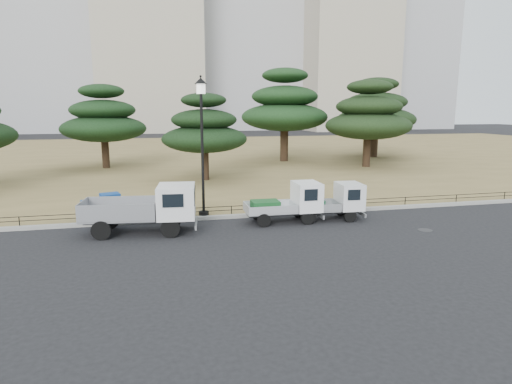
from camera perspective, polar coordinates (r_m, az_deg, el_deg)
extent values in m
plane|color=black|center=(17.58, 1.46, -5.38)|extent=(220.00, 220.00, 0.00)
cube|color=olive|center=(47.38, -7.79, 4.97)|extent=(120.00, 56.00, 0.15)
cube|color=gray|center=(20.00, -0.39, -3.11)|extent=(120.00, 0.25, 0.16)
cylinder|color=black|center=(17.07, -11.36, -4.78)|extent=(0.77, 0.23, 0.76)
cylinder|color=black|center=(18.65, -10.97, -3.42)|extent=(0.77, 0.23, 0.76)
cylinder|color=black|center=(17.48, -19.95, -4.85)|extent=(0.77, 0.23, 0.76)
cylinder|color=black|center=(19.03, -18.85, -3.53)|extent=(0.77, 0.23, 0.76)
cube|color=#2D2D30|center=(17.95, -15.22, -3.51)|extent=(4.29, 1.35, 0.13)
cube|color=gray|center=(17.98, -17.68, -2.20)|extent=(3.09, 1.96, 0.74)
cube|color=silver|center=(17.63, -10.55, -1.19)|extent=(1.65, 1.94, 1.30)
cylinder|color=black|center=(18.78, 6.87, -3.46)|extent=(0.59, 0.16, 0.59)
cylinder|color=black|center=(19.96, 5.66, -2.56)|extent=(0.59, 0.16, 0.59)
cylinder|color=black|center=(18.24, 1.05, -3.81)|extent=(0.59, 0.16, 0.59)
cylinder|color=black|center=(19.46, 0.16, -2.87)|extent=(0.59, 0.16, 0.59)
cube|color=#2D2D30|center=(19.06, 3.55, -2.76)|extent=(3.16, 0.75, 0.14)
cube|color=silver|center=(18.86, 1.88, -2.07)|extent=(2.19, 1.35, 0.39)
cube|color=white|center=(19.24, 6.76, -0.55)|extent=(1.11, 1.45, 1.26)
cube|color=#164E22|center=(18.78, 1.24, -1.82)|extent=(1.20, 0.88, 0.43)
cylinder|color=black|center=(19.49, 12.45, -3.15)|extent=(0.57, 0.19, 0.56)
cylinder|color=black|center=(20.59, 11.22, -2.34)|extent=(0.57, 0.19, 0.56)
cylinder|color=black|center=(18.90, 7.17, -3.42)|extent=(0.57, 0.19, 0.56)
cylinder|color=black|center=(20.04, 6.21, -2.57)|extent=(0.57, 0.19, 0.56)
cube|color=#2D2D30|center=(19.71, 9.38, -2.49)|extent=(3.04, 0.89, 0.13)
cube|color=#9A9DA1|center=(19.49, 7.87, -1.84)|extent=(2.15, 1.40, 0.37)
cube|color=silver|center=(19.93, 12.33, -0.52)|extent=(1.13, 1.44, 1.18)
cube|color=#1B5F38|center=(19.41, 7.30, -1.60)|extent=(1.19, 0.90, 0.41)
cylinder|color=black|center=(19.90, -6.97, -2.81)|extent=(0.47, 0.47, 0.17)
cylinder|color=black|center=(19.44, -7.16, 5.04)|extent=(0.13, 0.13, 5.29)
cylinder|color=white|center=(19.35, -7.37, 13.48)|extent=(0.42, 0.42, 0.42)
cone|color=black|center=(19.37, -7.39, 14.50)|extent=(0.55, 0.55, 0.26)
cylinder|color=black|center=(20.08, -0.48, -2.26)|extent=(38.00, 0.03, 0.03)
cylinder|color=black|center=(20.04, -0.48, -1.76)|extent=(38.00, 0.03, 0.03)
cylinder|color=black|center=(20.08, -0.48, -2.26)|extent=(0.04, 0.04, 0.40)
cube|color=navy|center=(20.28, -19.70, -2.20)|extent=(2.00, 1.69, 0.80)
cube|color=navy|center=(19.95, -18.88, -0.67)|extent=(0.96, 0.89, 0.34)
cylinder|color=#2D2D30|center=(19.19, 21.64, -4.75)|extent=(0.60, 0.60, 0.01)
cylinder|color=black|center=(37.61, -19.44, 5.05)|extent=(0.60, 0.60, 2.65)
ellipsoid|color=black|center=(37.48, -19.62, 7.97)|extent=(6.80, 6.80, 2.18)
ellipsoid|color=black|center=(37.45, -19.77, 10.25)|extent=(5.20, 5.20, 1.66)
ellipsoid|color=black|center=(37.47, -19.92, 12.53)|extent=(3.59, 3.59, 1.15)
cylinder|color=black|center=(29.65, -6.80, 3.83)|extent=(0.52, 0.52, 2.30)
ellipsoid|color=black|center=(29.50, -6.87, 7.04)|extent=(5.79, 5.79, 1.85)
ellipsoid|color=black|center=(29.44, -6.93, 9.55)|extent=(4.42, 4.42, 1.42)
ellipsoid|color=black|center=(29.43, -6.99, 12.06)|extent=(3.05, 3.05, 0.98)
cylinder|color=black|center=(40.43, 3.78, 6.51)|extent=(0.75, 0.75, 3.33)
ellipsoid|color=#173316|center=(40.32, 3.82, 9.93)|extent=(8.02, 8.02, 2.57)
ellipsoid|color=#173316|center=(40.33, 3.86, 12.59)|extent=(6.12, 6.12, 1.96)
ellipsoid|color=#173316|center=(40.42, 3.89, 15.25)|extent=(4.23, 4.23, 1.35)
cylinder|color=black|center=(37.50, 14.55, 5.43)|extent=(0.63, 0.63, 2.81)
ellipsoid|color=black|center=(37.37, 14.70, 8.54)|extent=(7.14, 7.14, 2.28)
ellipsoid|color=black|center=(37.35, 14.82, 10.97)|extent=(5.45, 5.45, 1.74)
ellipsoid|color=black|center=(37.39, 14.94, 13.39)|extent=(3.76, 3.76, 1.20)
cylinder|color=black|center=(45.48, 15.51, 6.47)|extent=(0.69, 0.69, 3.08)
ellipsoid|color=black|center=(45.38, 15.66, 9.28)|extent=(7.87, 7.87, 2.52)
ellipsoid|color=black|center=(45.37, 15.77, 11.47)|extent=(6.01, 6.01, 1.92)
ellipsoid|color=black|center=(45.43, 15.89, 13.65)|extent=(4.15, 4.15, 1.33)
cube|color=#AAA08C|center=(103.82, -14.22, 23.20)|extent=(22.00, 20.00, 55.00)
cube|color=#AAA08C|center=(109.49, 11.89, 20.77)|extent=(20.00, 18.00, 48.00)
cylinder|color=#D83F33|center=(129.25, 25.35, 21.15)|extent=(1.80, 1.80, 60.00)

